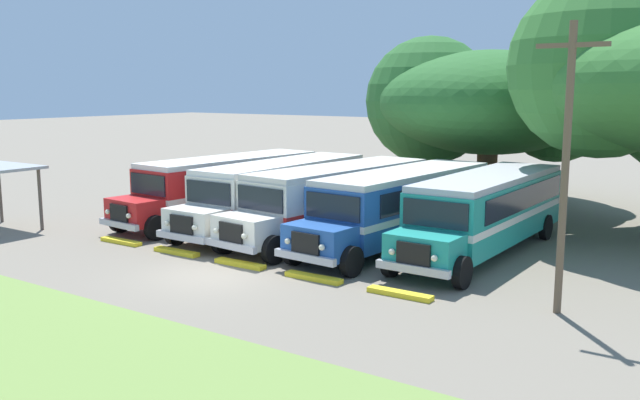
# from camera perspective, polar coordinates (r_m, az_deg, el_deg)

# --- Properties ---
(ground_plane) EXTENTS (220.00, 220.00, 0.00)m
(ground_plane) POSITION_cam_1_polar(r_m,az_deg,el_deg) (22.04, -9.19, -6.29)
(ground_plane) COLOR slate
(parked_bus_slot_0) EXTENTS (3.54, 10.97, 2.82)m
(parked_bus_slot_0) POSITION_cam_1_polar(r_m,az_deg,el_deg) (31.20, -7.86, 1.30)
(parked_bus_slot_0) COLOR red
(parked_bus_slot_0) RESTS_ON ground_plane
(parked_bus_slot_1) EXTENTS (2.75, 10.85, 2.82)m
(parked_bus_slot_1) POSITION_cam_1_polar(r_m,az_deg,el_deg) (28.98, -3.43, 0.76)
(parked_bus_slot_1) COLOR silver
(parked_bus_slot_1) RESTS_ON ground_plane
(parked_bus_slot_2) EXTENTS (3.65, 10.99, 2.82)m
(parked_bus_slot_2) POSITION_cam_1_polar(r_m,az_deg,el_deg) (27.25, 1.38, 0.23)
(parked_bus_slot_2) COLOR silver
(parked_bus_slot_2) RESTS_ON ground_plane
(parked_bus_slot_3) EXTENTS (3.37, 10.94, 2.82)m
(parked_bus_slot_3) POSITION_cam_1_polar(r_m,az_deg,el_deg) (25.92, 6.87, -0.31)
(parked_bus_slot_3) COLOR #23519E
(parked_bus_slot_3) RESTS_ON ground_plane
(parked_bus_slot_4) EXTENTS (2.81, 10.85, 2.82)m
(parked_bus_slot_4) POSITION_cam_1_polar(r_m,az_deg,el_deg) (25.30, 13.82, -0.75)
(parked_bus_slot_4) COLOR teal
(parked_bus_slot_4) RESTS_ON ground_plane
(curb_wheelstop_0) EXTENTS (2.00, 0.36, 0.15)m
(curb_wheelstop_0) POSITION_cam_1_polar(r_m,az_deg,el_deg) (27.27, -16.39, -3.36)
(curb_wheelstop_0) COLOR yellow
(curb_wheelstop_0) RESTS_ON ground_plane
(curb_wheelstop_1) EXTENTS (2.00, 0.36, 0.15)m
(curb_wheelstop_1) POSITION_cam_1_polar(r_m,az_deg,el_deg) (25.07, -11.98, -4.29)
(curb_wheelstop_1) COLOR yellow
(curb_wheelstop_1) RESTS_ON ground_plane
(curb_wheelstop_2) EXTENTS (2.00, 0.36, 0.15)m
(curb_wheelstop_2) POSITION_cam_1_polar(r_m,az_deg,el_deg) (23.04, -6.74, -5.35)
(curb_wheelstop_2) COLOR yellow
(curb_wheelstop_2) RESTS_ON ground_plane
(curb_wheelstop_3) EXTENTS (2.00, 0.36, 0.15)m
(curb_wheelstop_3) POSITION_cam_1_polar(r_m,az_deg,el_deg) (21.25, -0.54, -6.54)
(curb_wheelstop_3) COLOR yellow
(curb_wheelstop_3) RESTS_ON ground_plane
(curb_wheelstop_4) EXTENTS (2.00, 0.36, 0.15)m
(curb_wheelstop_4) POSITION_cam_1_polar(r_m,az_deg,el_deg) (19.76, 6.73, -7.84)
(curb_wheelstop_4) COLOR yellow
(curb_wheelstop_4) RESTS_ON ground_plane
(broad_shade_tree) EXTENTS (12.20, 12.54, 8.66)m
(broad_shade_tree) POSITION_cam_1_polar(r_m,az_deg,el_deg) (36.93, 13.84, 7.93)
(broad_shade_tree) COLOR brown
(broad_shade_tree) RESTS_ON ground_plane
(utility_pole) EXTENTS (1.80, 0.20, 7.57)m
(utility_pole) POSITION_cam_1_polar(r_m,az_deg,el_deg) (18.52, 19.96, 3.03)
(utility_pole) COLOR brown
(utility_pole) RESTS_ON ground_plane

